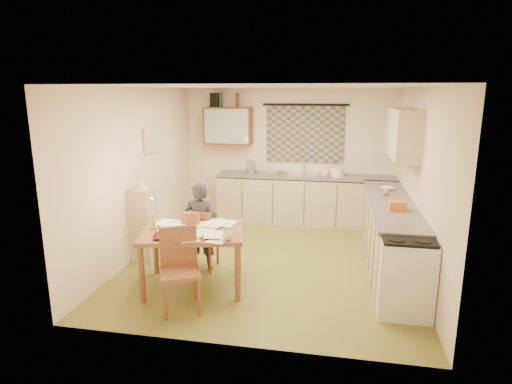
% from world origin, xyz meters
% --- Properties ---
extents(floor, '(4.00, 4.50, 0.02)m').
position_xyz_m(floor, '(0.00, 0.00, -0.01)').
color(floor, olive).
rests_on(floor, ground).
extents(ceiling, '(4.00, 4.50, 0.02)m').
position_xyz_m(ceiling, '(0.00, 0.00, 2.51)').
color(ceiling, white).
rests_on(ceiling, floor).
extents(wall_back, '(4.00, 0.02, 2.50)m').
position_xyz_m(wall_back, '(0.00, 2.26, 1.25)').
color(wall_back, '#F5DFC4').
rests_on(wall_back, floor).
extents(wall_front, '(4.00, 0.02, 2.50)m').
position_xyz_m(wall_front, '(0.00, -2.26, 1.25)').
color(wall_front, '#F5DFC4').
rests_on(wall_front, floor).
extents(wall_left, '(0.02, 4.50, 2.50)m').
position_xyz_m(wall_left, '(-2.01, 0.00, 1.25)').
color(wall_left, '#F5DFC4').
rests_on(wall_left, floor).
extents(wall_right, '(0.02, 4.50, 2.50)m').
position_xyz_m(wall_right, '(2.01, 0.00, 1.25)').
color(wall_right, '#F5DFC4').
rests_on(wall_right, floor).
extents(window_blind, '(1.45, 0.03, 1.05)m').
position_xyz_m(window_blind, '(0.30, 2.22, 1.65)').
color(window_blind, '#2D4D6D').
rests_on(window_blind, wall_back).
extents(curtain_rod, '(1.60, 0.04, 0.04)m').
position_xyz_m(curtain_rod, '(0.30, 2.20, 2.20)').
color(curtain_rod, black).
rests_on(curtain_rod, wall_back).
extents(wall_cabinet, '(0.90, 0.34, 0.70)m').
position_xyz_m(wall_cabinet, '(-1.15, 2.08, 1.80)').
color(wall_cabinet, '#5E2918').
rests_on(wall_cabinet, wall_back).
extents(wall_cabinet_glass, '(0.84, 0.02, 0.64)m').
position_xyz_m(wall_cabinet_glass, '(-1.15, 1.91, 1.80)').
color(wall_cabinet_glass, '#99B2A5').
rests_on(wall_cabinet_glass, wall_back).
extents(upper_cabinet_right, '(0.34, 1.30, 0.70)m').
position_xyz_m(upper_cabinet_right, '(1.83, 0.55, 1.85)').
color(upper_cabinet_right, tan).
rests_on(upper_cabinet_right, wall_right).
extents(framed_print, '(0.04, 0.50, 0.40)m').
position_xyz_m(framed_print, '(-1.97, 0.40, 1.70)').
color(framed_print, beige).
rests_on(framed_print, wall_left).
extents(print_canvas, '(0.01, 0.42, 0.32)m').
position_xyz_m(print_canvas, '(-1.95, 0.40, 1.70)').
color(print_canvas, white).
rests_on(print_canvas, wall_left).
extents(counter_back, '(3.30, 0.62, 0.92)m').
position_xyz_m(counter_back, '(0.36, 1.95, 0.45)').
color(counter_back, tan).
rests_on(counter_back, floor).
extents(counter_right, '(0.62, 2.95, 0.92)m').
position_xyz_m(counter_right, '(1.70, 0.24, 0.45)').
color(counter_right, tan).
rests_on(counter_right, floor).
extents(stove, '(0.58, 0.58, 0.90)m').
position_xyz_m(stove, '(1.70, -1.24, 0.45)').
color(stove, white).
rests_on(stove, floor).
extents(sink, '(0.56, 0.46, 0.10)m').
position_xyz_m(sink, '(0.31, 1.95, 0.88)').
color(sink, silver).
rests_on(sink, counter_back).
extents(tap, '(0.03, 0.03, 0.28)m').
position_xyz_m(tap, '(0.31, 2.13, 1.06)').
color(tap, silver).
rests_on(tap, counter_back).
extents(dish_rack, '(0.43, 0.40, 0.06)m').
position_xyz_m(dish_rack, '(-0.28, 1.95, 0.95)').
color(dish_rack, silver).
rests_on(dish_rack, counter_back).
extents(kettle, '(0.23, 0.23, 0.24)m').
position_xyz_m(kettle, '(-0.68, 1.95, 1.04)').
color(kettle, silver).
rests_on(kettle, counter_back).
extents(mixing_bowl, '(0.31, 0.31, 0.16)m').
position_xyz_m(mixing_bowl, '(0.93, 1.95, 1.00)').
color(mixing_bowl, white).
rests_on(mixing_bowl, counter_back).
extents(soap_bottle, '(0.15, 0.15, 0.20)m').
position_xyz_m(soap_bottle, '(0.69, 2.00, 1.02)').
color(soap_bottle, white).
rests_on(soap_bottle, counter_back).
extents(bowl, '(0.35, 0.35, 0.05)m').
position_xyz_m(bowl, '(1.70, 0.94, 0.95)').
color(bowl, white).
rests_on(bowl, counter_right).
extents(orange_bag, '(0.25, 0.20, 0.12)m').
position_xyz_m(orange_bag, '(1.70, -0.25, 0.98)').
color(orange_bag, orange).
rests_on(orange_bag, counter_right).
extents(fruit_orange, '(0.10, 0.10, 0.10)m').
position_xyz_m(fruit_orange, '(1.65, 0.58, 0.97)').
color(fruit_orange, orange).
rests_on(fruit_orange, counter_right).
extents(speaker, '(0.20, 0.23, 0.26)m').
position_xyz_m(speaker, '(-1.38, 2.08, 2.28)').
color(speaker, black).
rests_on(speaker, wall_cabinet).
extents(bottle_green, '(0.08, 0.08, 0.26)m').
position_xyz_m(bottle_green, '(-1.31, 2.08, 2.28)').
color(bottle_green, '#195926').
rests_on(bottle_green, wall_cabinet).
extents(bottle_brown, '(0.08, 0.08, 0.26)m').
position_xyz_m(bottle_brown, '(-0.97, 2.08, 2.28)').
color(bottle_brown, '#5E2918').
rests_on(bottle_brown, wall_cabinet).
extents(dining_table, '(1.41, 1.19, 0.75)m').
position_xyz_m(dining_table, '(-0.82, -1.05, 0.38)').
color(dining_table, brown).
rests_on(dining_table, floor).
extents(chair_far, '(0.41, 0.41, 0.86)m').
position_xyz_m(chair_far, '(-0.90, -0.48, 0.27)').
color(chair_far, brown).
rests_on(chair_far, floor).
extents(chair_near, '(0.56, 0.56, 0.94)m').
position_xyz_m(chair_near, '(-0.77, -1.66, 0.29)').
color(chair_near, brown).
rests_on(chair_near, floor).
extents(person, '(0.55, 0.44, 1.25)m').
position_xyz_m(person, '(-0.91, -0.52, 0.62)').
color(person, black).
rests_on(person, floor).
extents(shelf_stand, '(0.32, 0.30, 1.08)m').
position_xyz_m(shelf_stand, '(-1.84, -0.34, 0.54)').
color(shelf_stand, tan).
rests_on(shelf_stand, floor).
extents(lampshade, '(0.20, 0.20, 0.22)m').
position_xyz_m(lampshade, '(-1.84, -0.34, 1.19)').
color(lampshade, beige).
rests_on(lampshade, shelf_stand).
extents(letter_rack, '(0.22, 0.10, 0.16)m').
position_xyz_m(letter_rack, '(-0.93, -0.83, 0.83)').
color(letter_rack, brown).
rests_on(letter_rack, dining_table).
extents(mug, '(0.15, 0.15, 0.09)m').
position_xyz_m(mug, '(-0.31, -1.32, 0.80)').
color(mug, white).
rests_on(mug, dining_table).
extents(magazine, '(0.39, 0.42, 0.03)m').
position_xyz_m(magazine, '(-1.19, -1.39, 0.76)').
color(magazine, maroon).
rests_on(magazine, dining_table).
extents(book, '(0.21, 0.28, 0.02)m').
position_xyz_m(book, '(-1.20, -1.27, 0.76)').
color(book, orange).
rests_on(book, dining_table).
extents(orange_box, '(0.14, 0.13, 0.04)m').
position_xyz_m(orange_box, '(-1.06, -1.43, 0.77)').
color(orange_box, orange).
rests_on(orange_box, dining_table).
extents(eyeglasses, '(0.14, 0.07, 0.02)m').
position_xyz_m(eyeglasses, '(-0.64, -1.30, 0.76)').
color(eyeglasses, black).
rests_on(eyeglasses, dining_table).
extents(candle_holder, '(0.07, 0.07, 0.18)m').
position_xyz_m(candle_holder, '(-1.31, -1.11, 0.84)').
color(candle_holder, silver).
rests_on(candle_holder, dining_table).
extents(candle, '(0.03, 0.03, 0.22)m').
position_xyz_m(candle, '(-1.33, -1.09, 1.04)').
color(candle, white).
rests_on(candle, dining_table).
extents(candle_flame, '(0.02, 0.02, 0.02)m').
position_xyz_m(candle_flame, '(-1.30, -1.14, 1.16)').
color(candle_flame, '#FFCC66').
rests_on(candle_flame, dining_table).
extents(papers, '(1.11, 1.01, 0.02)m').
position_xyz_m(papers, '(-0.78, -1.01, 0.76)').
color(papers, white).
rests_on(papers, dining_table).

